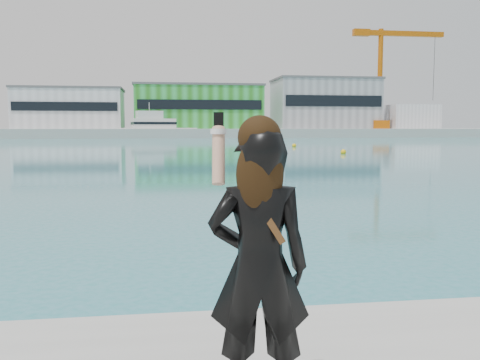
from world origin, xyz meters
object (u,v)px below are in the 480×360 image
Objects in this scene: buoy_extra at (343,154)px; dock_crane at (385,75)px; buoy_near at (294,147)px; woman at (259,259)px; motor_yacht at (156,128)px.

dock_crane is at bearing 64.35° from buoy_extra.
woman is at bearing -104.48° from buoy_near.
buoy_near and buoy_extra have the same top height.
woman is at bearing -102.15° from motor_yacht.
buoy_near is (16.79, -56.98, -2.17)m from motor_yacht.
buoy_extra is at bearing -89.58° from buoy_near.
motor_yacht is 10.58× the size of woman.
buoy_extra is (-38.43, -80.02, -15.07)m from dock_crane.
motor_yacht is (-55.35, -6.01, -12.89)m from dock_crane.
buoy_extra is (0.13, -17.04, 0.00)m from buoy_near.
dock_crane is 90.04m from buoy_extra.
dock_crane reaches higher than buoy_extra.
buoy_near is 1.00× the size of buoy_extra.
buoy_near is (-38.56, -62.98, -15.07)m from dock_crane.
woman is at bearing -113.76° from dock_crane.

